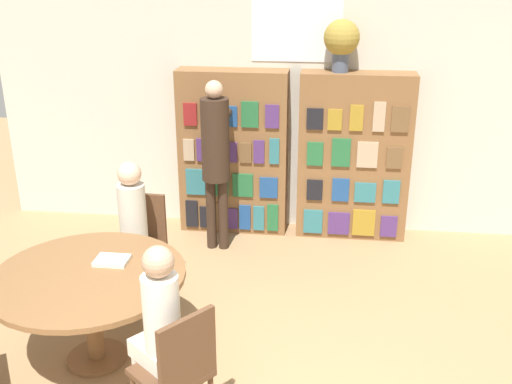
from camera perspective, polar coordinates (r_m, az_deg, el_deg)
The scene contains 11 objects.
wall_back at distance 6.28m, azimuth 3.77°, elevation 9.69°, with size 6.40×0.07×3.00m.
bookshelf_left at distance 6.32m, azimuth -2.17°, elevation 3.75°, with size 1.13×0.34×1.73m.
bookshelf_right at distance 6.25m, azimuth 9.28°, elevation 3.30°, with size 1.13×0.34×1.73m.
flower_vase at distance 6.00m, azimuth 8.15°, elevation 14.12°, with size 0.35×0.35×0.50m.
reading_table at distance 4.43m, azimuth -15.60°, elevation -8.64°, with size 1.37×1.37×0.72m.
chair_left_side at distance 5.31m, azimuth -10.90°, elevation -4.50°, with size 0.42×0.42×0.88m.
chair_far_side at distance 3.76m, azimuth -7.43°, elevation -16.23°, with size 0.56×0.56×0.88m.
seated_reader_left at distance 5.07m, azimuth -11.78°, elevation -3.24°, with size 0.25×0.36×1.25m.
seated_reader_right at distance 3.77m, azimuth -9.33°, elevation -12.44°, with size 0.39×0.38×1.24m.
librarian_standing at distance 5.81m, azimuth -3.85°, elevation 3.96°, with size 0.27×0.54×1.72m.
open_book_on_table at distance 4.48m, azimuth -13.55°, elevation -6.35°, with size 0.24×0.18×0.03m.
Camera 1 is at (0.34, -2.24, 2.77)m, focal length 42.00 mm.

